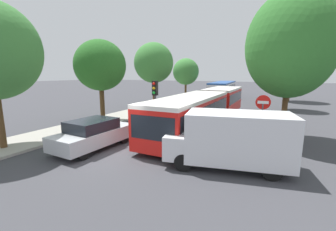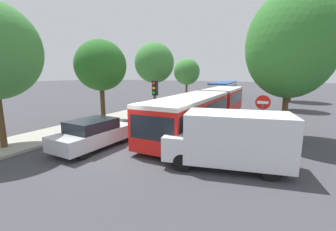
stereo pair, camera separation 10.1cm
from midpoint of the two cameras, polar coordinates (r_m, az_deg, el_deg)
The scene contains 17 objects.
ground_plane at distance 10.97m, azimuth -12.24°, elevation -10.18°, with size 200.00×200.00×0.00m, color #3D3D42.
kerb_strip_left at distance 25.38m, azimuth -3.01°, elevation 2.10°, with size 3.20×37.62×0.14m, color #9E998E.
articulated_bus at distance 17.26m, azimuth 10.10°, elevation 2.42°, with size 2.70×16.67×2.47m.
city_bus_rear at distance 36.52m, azimuth 14.07°, elevation 6.60°, with size 3.48×11.82×2.51m.
queued_car_silver at distance 12.30m, azimuth -18.15°, elevation -4.39°, with size 2.04×4.47×1.53m.
queued_car_white at distance 16.88m, azimuth -2.99°, elevation -0.06°, with size 1.88×4.12×1.41m.
queued_car_navy at distance 21.56m, azimuth 3.82°, elevation 2.34°, with size 1.94×4.24×1.45m.
white_van at distance 9.56m, azimuth 16.04°, elevation -5.66°, with size 5.31×3.00×2.31m.
traffic_light at distance 14.11m, azimuth -3.12°, elevation 5.13°, with size 0.32×0.36×3.40m.
no_entry_sign at distance 11.94m, azimuth 22.98°, elevation 0.26°, with size 0.70×0.08×2.82m.
direction_sign_post at distance 15.07m, azimuth 27.93°, elevation 4.47°, with size 0.31×1.39×3.60m.
tree_left_mid at distance 18.20m, azimuth -16.82°, elevation 11.75°, with size 3.86×3.86×6.36m.
tree_left_far at distance 24.64m, azimuth -3.36°, elevation 13.17°, with size 4.18×4.18×7.07m.
tree_left_distant at distance 32.40m, azimuth 4.88°, elevation 11.02°, with size 3.64×3.64×5.92m.
tree_right_near at distance 14.43m, azimuth 28.95°, elevation 15.36°, with size 4.75×4.75×8.25m.
tree_right_mid at distance 26.83m, azimuth 28.77°, elevation 10.29°, with size 3.78×3.78×6.62m.
tree_right_far at distance 35.35m, azimuth 29.34°, elevation 11.88°, with size 4.82×4.82×7.91m.
Camera 2 is at (6.68, -7.82, 3.87)m, focal length 24.00 mm.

